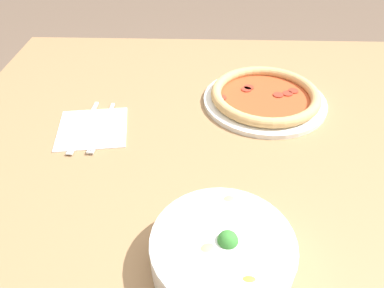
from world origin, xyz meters
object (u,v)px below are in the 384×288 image
Objects in this scene: bowl at (223,251)px; knife at (85,124)px; fork at (103,126)px; pizza at (265,97)px.

knife is at bearing -49.42° from bowl.
knife is (0.31, -0.36, -0.03)m from bowl.
fork is (0.27, -0.36, -0.03)m from bowl.
fork is at bearing 17.40° from pizza.
bowl reaches higher than fork.
bowl reaches higher than knife.
bowl is 1.08× the size of knife.
bowl reaches higher than pizza.
pizza is 0.41m from fork.
pizza is at bearing -104.48° from bowl.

